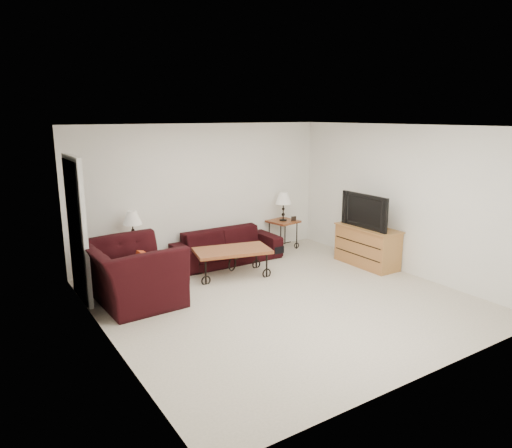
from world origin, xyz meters
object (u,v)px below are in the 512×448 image
Objects in this scene: side_table_left at (135,259)px; armchair at (132,273)px; side_table_right at (283,234)px; lamp_right at (283,207)px; television at (368,211)px; lamp_left at (133,228)px; coffee_table at (232,262)px; sofa at (227,246)px; backpack at (275,247)px; tv_stand at (367,246)px.

armchair is (-0.41, -1.13, 0.17)m from side_table_left.
side_table_left is at bearing 180.00° from side_table_right.
lamp_right is 1.83m from television.
lamp_right is at bearing 0.00° from lamp_left.
lamp_right reaches higher than side_table_right.
coffee_table is at bearing -85.28° from armchair.
television reaches higher than sofa.
sofa is 1.41m from side_table_right.
television is 2.52× the size of backpack.
armchair is 1.30× the size of television.
lamp_right is at bearing 28.06° from coffee_table.
armchair is at bearing -162.01° from lamp_right.
coffee_table is 0.91× the size of armchair.
television is 1.86m from backpack.
tv_stand is 2.82× the size of backpack.
armchair is at bearing -98.20° from television.
side_table_right is at bearing 28.06° from coffee_table.
lamp_left is at bearing 173.89° from sofa.
television reaches higher than armchair.
side_table_left is 3.08m from side_table_right.
side_table_right is 0.49× the size of tv_stand.
lamp_left is 4.06m from television.
television is at bearing -19.37° from coffee_table.
side_table_left is at bearing 155.01° from tv_stand.
side_table_left is 4.08m from tv_stand.
sofa is 2.31m from armchair.
backpack is at bearing -138.55° from lamp_right.
armchair is at bearing 171.83° from tv_stand.
lamp_left is at bearing -22.31° from armchair.
side_table_left is 3.13m from lamp_right.
backpack is at bearing -9.72° from lamp_left.
side_table_right is at bearing -160.95° from television.
lamp_right is 2.04m from coffee_table.
television reaches higher than side_table_left.
coffee_table is 1.30m from backpack.
lamp_left reaches higher than armchair.
tv_stand reaches higher than side_table_left.
backpack is (2.99, 0.69, -0.24)m from armchair.
coffee_table is at bearing -145.60° from backpack.
lamp_left is 0.41× the size of armchair.
side_table_right is 0.67m from backpack.
backpack is at bearing -139.47° from television.
backpack is at bearing 131.04° from tv_stand.
television is at bearing -25.11° from lamp_left.
television is (0.59, -1.72, 0.72)m from side_table_right.
lamp_right reaches higher than backpack.
sofa is at bearing 66.80° from coffee_table.
lamp_left is 1.33× the size of backpack.
lamp_left is 4.10m from tv_stand.
armchair is at bearing -153.80° from backpack.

